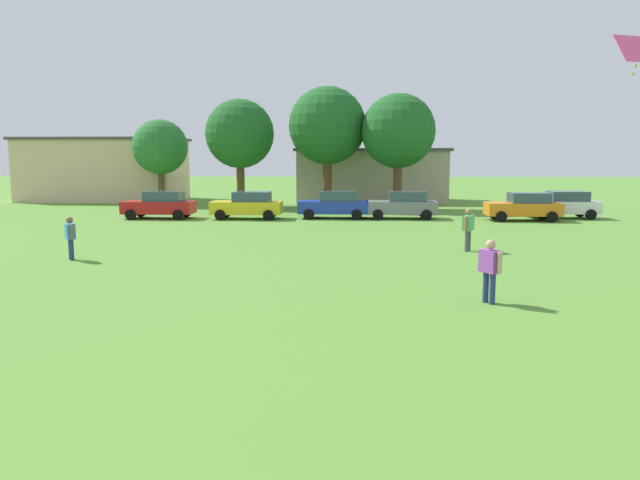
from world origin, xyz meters
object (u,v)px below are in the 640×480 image
object	(u,v)px
parked_car_gray_3	(403,205)
tree_right	(327,126)
parked_car_white_5	(563,204)
tree_left	(240,134)
tree_far_left	(160,147)
bystander_midfield	(70,234)
bystander_near_trees	(468,226)
parked_car_yellow_1	(248,205)
kite	(638,51)
parked_car_orange_4	(524,206)
parked_car_blue_2	(335,205)
tree_far_right	(398,131)
adult_bystander	(490,266)
parked_car_red_0	(160,205)

from	to	relation	value
parked_car_gray_3	tree_right	size ratio (longest dim) A/B	0.48
parked_car_white_5	tree_left	world-z (taller)	tree_left
parked_car_white_5	tree_far_left	xyz separation A→B (m)	(-28.25, 9.17, 3.67)
parked_car_gray_3	parked_car_white_5	size ratio (longest dim) A/B	1.00
bystander_midfield	tree_right	world-z (taller)	tree_right
parked_car_gray_3	tree_far_left	bearing A→B (deg)	-28.56
tree_left	parked_car_white_5	bearing A→B (deg)	-19.73
bystander_near_trees	parked_car_yellow_1	world-z (taller)	bystander_near_trees
parked_car_yellow_1	parked_car_gray_3	distance (m)	9.53
kite	parked_car_orange_4	bearing A→B (deg)	83.37
bystander_midfield	parked_car_yellow_1	distance (m)	15.56
bystander_midfield	parked_car_blue_2	bearing A→B (deg)	113.60
bystander_midfield	parked_car_white_5	distance (m)	28.75
parked_car_yellow_1	parked_car_blue_2	world-z (taller)	same
kite	parked_car_white_5	distance (m)	21.29
tree_far_right	tree_left	bearing A→B (deg)	170.63
kite	adult_bystander	bearing A→B (deg)	-150.30
bystander_midfield	parked_car_white_5	bearing A→B (deg)	89.43
bystander_midfield	parked_car_red_0	size ratio (longest dim) A/B	0.38
adult_bystander	tree_far_left	bearing A→B (deg)	0.22
kite	parked_car_orange_4	xyz separation A→B (m)	(2.13, 18.27, -6.00)
parked_car_orange_4	tree_right	xyz separation A→B (m)	(-12.16, 8.63, 5.17)
parked_car_red_0	parked_car_gray_3	distance (m)	15.00
parked_car_blue_2	tree_far_left	world-z (taller)	tree_far_left
tree_left	parked_car_red_0	bearing A→B (deg)	-109.82
kite	parked_car_red_0	size ratio (longest dim) A/B	0.34
parked_car_blue_2	tree_left	distance (m)	12.23
bystander_near_trees	parked_car_gray_3	world-z (taller)	bystander_near_trees
tree_far_right	tree_right	bearing A→B (deg)	166.11
bystander_near_trees	tree_left	distance (m)	25.48
parked_car_blue_2	tree_far_left	distance (m)	17.62
tree_left	kite	bearing A→B (deg)	-58.82
parked_car_red_0	parked_car_white_5	bearing A→B (deg)	-176.54
tree_far_right	parked_car_red_0	bearing A→B (deg)	-154.19
adult_bystander	bystander_midfield	size ratio (longest dim) A/B	1.05
parked_car_red_0	tree_right	bearing A→B (deg)	-139.32
parked_car_gray_3	parked_car_red_0	bearing A→B (deg)	2.86
tree_left	tree_far_right	distance (m)	11.95
parked_car_orange_4	parked_car_white_5	xyz separation A→B (m)	(2.81, 1.55, 0.00)
parked_car_orange_4	parked_car_red_0	bearing A→B (deg)	-0.11
bystander_near_trees	bystander_midfield	distance (m)	15.47
tree_far_left	tree_left	world-z (taller)	tree_left
parked_car_blue_2	parked_car_white_5	bearing A→B (deg)	-176.84
kite	tree_far_left	xyz separation A→B (m)	(-23.31, 29.00, -2.33)
adult_bystander	tree_right	distance (m)	30.42
tree_right	tree_far_right	bearing A→B (deg)	-13.89
parked_car_orange_4	bystander_near_trees	bearing A→B (deg)	65.11
parked_car_yellow_1	parked_car_blue_2	size ratio (longest dim) A/B	1.00
adult_bystander	parked_car_gray_3	xyz separation A→B (m)	(-0.51, 21.65, -0.15)
bystander_near_trees	kite	xyz separation A→B (m)	(3.44, -6.27, 5.82)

